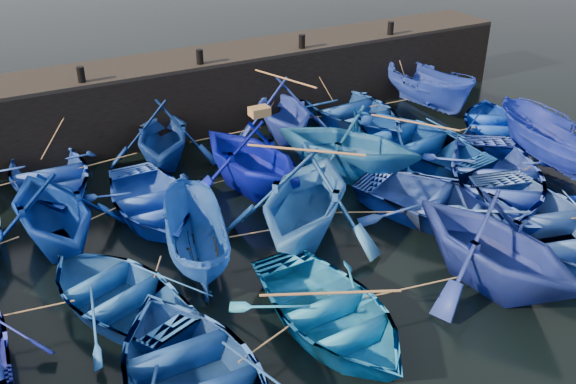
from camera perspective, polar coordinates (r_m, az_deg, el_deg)
name	(u,v)px	position (r m, az deg, el deg)	size (l,w,h in m)	color
ground	(349,272)	(16.06, 5.43, -7.07)	(120.00, 120.00, 0.00)	black
quay_wall	(194,94)	(23.89, -8.38, 8.65)	(26.00, 2.50, 2.50)	black
quay_top	(191,59)	(23.48, -8.61, 11.65)	(26.00, 2.50, 0.12)	black
bollard_1	(81,74)	(21.59, -17.92, 9.91)	(0.24, 0.24, 0.50)	black
bollard_2	(200,57)	(22.57, -7.85, 11.83)	(0.24, 0.24, 0.50)	black
bollard_3	(302,41)	(24.19, 1.24, 13.24)	(0.24, 0.24, 0.50)	black
bollard_4	(391,28)	(26.31, 9.11, 14.19)	(0.24, 0.24, 0.50)	black
boat_1	(48,176)	(20.58, -20.53, 1.35)	(3.51, 4.91, 1.02)	blue
boat_2	(162,133)	(21.17, -11.12, 5.16)	(3.48, 4.04, 2.13)	navy
boat_3	(283,109)	(22.71, -0.42, 7.43)	(3.56, 4.13, 2.17)	blue
boat_4	(350,110)	(24.05, 5.53, 7.27)	(4.05, 5.66, 1.17)	#144193
boat_5	(427,87)	(25.94, 12.28, 9.09)	(1.73, 4.60, 1.78)	#1834A1
boat_7	(51,208)	(17.41, -20.29, -1.37)	(3.74, 4.34, 2.28)	navy
boat_8	(151,201)	(18.40, -12.09, -0.82)	(3.25, 4.55, 0.94)	blue
boat_9	(251,155)	(19.04, -3.28, 3.32)	(3.90, 4.52, 2.38)	#020B98
boat_10	(348,142)	(19.85, 5.31, 4.46)	(4.01, 4.66, 2.45)	#155B9B
boat_11	(413,140)	(21.86, 11.04, 4.58)	(4.08, 5.70, 1.18)	navy
boat_12	(494,125)	(24.11, 17.88, 5.72)	(3.21, 4.48, 0.93)	#0732BD
boat_14	(116,292)	(15.09, -15.04, -8.55)	(3.21, 4.49, 0.93)	#164FA0
boat_15	(195,239)	(15.96, -8.25, -4.18)	(1.49, 3.95, 1.53)	#134390
boat_16	(305,196)	(16.58, 1.53, -0.38)	(4.22, 4.90, 2.58)	blue
boat_17	(445,204)	(18.25, 13.81, -1.06)	(3.71, 5.19, 1.08)	#1E40A0
boat_18	(496,178)	(19.94, 17.99, 1.19)	(4.12, 5.76, 1.19)	#1C389E
boat_19	(560,147)	(21.85, 23.02, 3.71)	(1.83, 4.85, 1.87)	navy
boat_21	(194,378)	(12.59, -8.31, -16.04)	(3.86, 5.40, 1.12)	navy
boat_22	(330,312)	(14.02, 3.73, -10.63)	(3.38, 4.72, 0.98)	blue
boat_23	(495,242)	(15.61, 17.90, -4.25)	(4.01, 4.65, 2.45)	navy
boat_24	(548,226)	(17.98, 22.07, -2.78)	(4.06, 5.67, 1.18)	#2C55AE
wooden_crate	(259,111)	(18.63, -2.55, 7.17)	(0.57, 0.40, 0.26)	olive
mooring_ropes	(254,162)	(19.29, -3.01, 2.66)	(17.81, 11.65, 2.10)	tan
loose_oars	(335,147)	(18.22, 4.22, 4.03)	(9.28, 11.70, 1.66)	#99724C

